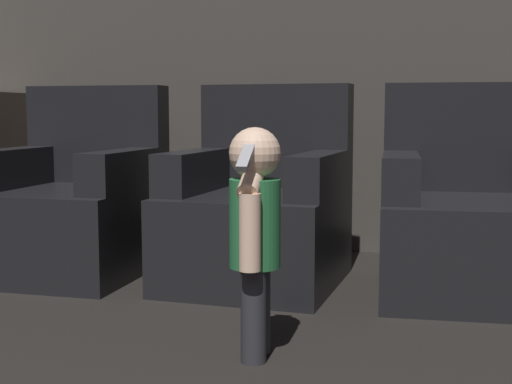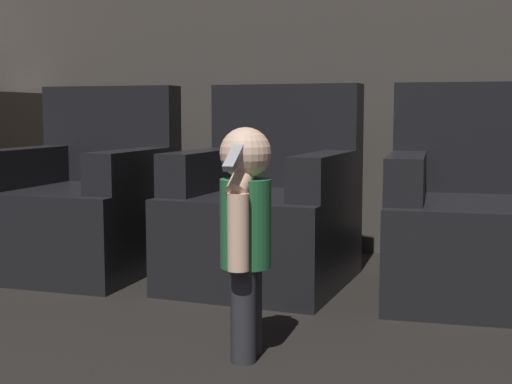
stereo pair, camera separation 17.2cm
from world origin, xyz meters
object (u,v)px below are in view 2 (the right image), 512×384
armchair_left (85,207)px  armchair_middle (266,214)px  armchair_right (476,223)px  person_toddler (246,223)px

armchair_left → armchair_middle: size_ratio=1.00×
armchair_left → armchair_right: bearing=1.6°
armchair_middle → person_toddler: size_ratio=1.24×
armchair_middle → armchair_left: bearing=-175.1°
armchair_right → person_toddler: (-0.76, -1.09, 0.13)m
armchair_middle → person_toddler: armchair_middle is taller
armchair_right → person_toddler: size_ratio=1.24×
armchair_left → armchair_right: same height
armchair_left → armchair_middle: same height
armchair_middle → armchair_right: 0.99m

